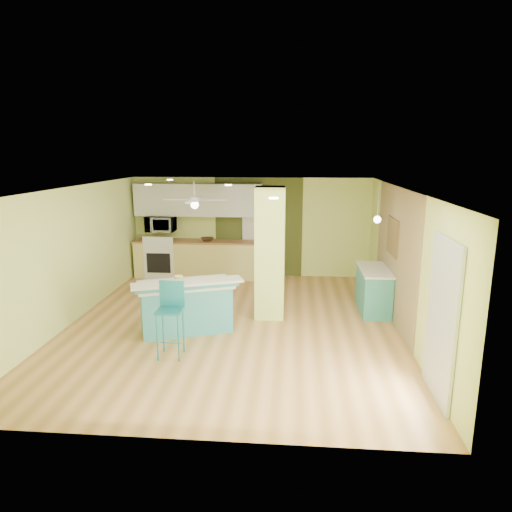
# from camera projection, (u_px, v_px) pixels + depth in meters

# --- Properties ---
(floor) EXTENTS (6.00, 7.00, 0.01)m
(floor) POSITION_uv_depth(u_px,v_px,m) (233.00, 324.00, 8.46)
(floor) COLOR #A6733A
(floor) RESTS_ON ground
(ceiling) EXTENTS (6.00, 7.00, 0.01)m
(ceiling) POSITION_uv_depth(u_px,v_px,m) (231.00, 188.00, 7.90)
(ceiling) COLOR white
(ceiling) RESTS_ON wall_back
(wall_back) EXTENTS (6.00, 0.01, 2.50)m
(wall_back) POSITION_uv_depth(u_px,v_px,m) (251.00, 227.00, 11.58)
(wall_back) COLOR #DBEA7D
(wall_back) RESTS_ON floor
(wall_front) EXTENTS (6.00, 0.01, 2.50)m
(wall_front) POSITION_uv_depth(u_px,v_px,m) (187.00, 335.00, 4.77)
(wall_front) COLOR #DBEA7D
(wall_front) RESTS_ON floor
(wall_left) EXTENTS (0.01, 7.00, 2.50)m
(wall_left) POSITION_uv_depth(u_px,v_px,m) (71.00, 255.00, 8.42)
(wall_left) COLOR #DBEA7D
(wall_left) RESTS_ON floor
(wall_right) EXTENTS (0.01, 7.00, 2.50)m
(wall_right) POSITION_uv_depth(u_px,v_px,m) (403.00, 262.00, 7.93)
(wall_right) COLOR #DBEA7D
(wall_right) RESTS_ON floor
(wood_panel) EXTENTS (0.02, 3.40, 2.50)m
(wood_panel) POSITION_uv_depth(u_px,v_px,m) (395.00, 254.00, 8.51)
(wood_panel) COLOR #876F4D
(wood_panel) RESTS_ON floor
(olive_accent) EXTENTS (2.20, 0.02, 2.50)m
(olive_accent) POSITION_uv_depth(u_px,v_px,m) (259.00, 227.00, 11.55)
(olive_accent) COLOR #434A1D
(olive_accent) RESTS_ON floor
(interior_door) EXTENTS (0.82, 0.05, 2.00)m
(interior_door) POSITION_uv_depth(u_px,v_px,m) (259.00, 237.00, 11.58)
(interior_door) COLOR silver
(interior_door) RESTS_ON floor
(french_door) EXTENTS (0.04, 1.08, 2.10)m
(french_door) POSITION_uv_depth(u_px,v_px,m) (441.00, 320.00, 5.74)
(french_door) COLOR silver
(french_door) RESTS_ON floor
(column) EXTENTS (0.55, 0.55, 2.50)m
(column) POSITION_uv_depth(u_px,v_px,m) (270.00, 253.00, 8.61)
(column) COLOR #CDE56A
(column) RESTS_ON floor
(kitchen_run) EXTENTS (3.25, 0.63, 0.94)m
(kitchen_run) POSITION_uv_depth(u_px,v_px,m) (199.00, 259.00, 11.57)
(kitchen_run) COLOR #DBCE73
(kitchen_run) RESTS_ON floor
(stove) EXTENTS (0.76, 0.66, 1.08)m
(stove) POSITION_uv_depth(u_px,v_px,m) (162.00, 259.00, 11.64)
(stove) COLOR white
(stove) RESTS_ON floor
(upper_cabinets) EXTENTS (3.20, 0.34, 0.80)m
(upper_cabinets) POSITION_uv_depth(u_px,v_px,m) (198.00, 200.00, 11.35)
(upper_cabinets) COLOR silver
(upper_cabinets) RESTS_ON wall_back
(microwave) EXTENTS (0.70, 0.48, 0.39)m
(microwave) POSITION_uv_depth(u_px,v_px,m) (161.00, 224.00, 11.45)
(microwave) COLOR white
(microwave) RESTS_ON wall_back
(ceiling_fan) EXTENTS (1.41, 1.41, 0.61)m
(ceiling_fan) POSITION_uv_depth(u_px,v_px,m) (195.00, 200.00, 10.03)
(ceiling_fan) COLOR white
(ceiling_fan) RESTS_ON ceiling
(pendant_lamp) EXTENTS (0.14, 0.14, 0.69)m
(pendant_lamp) POSITION_uv_depth(u_px,v_px,m) (377.00, 219.00, 8.55)
(pendant_lamp) COLOR silver
(pendant_lamp) RESTS_ON ceiling
(wall_decor) EXTENTS (0.03, 0.90, 0.70)m
(wall_decor) POSITION_uv_depth(u_px,v_px,m) (393.00, 237.00, 8.64)
(wall_decor) COLOR brown
(wall_decor) RESTS_ON wood_panel
(peninsula) EXTENTS (1.98, 1.55, 0.99)m
(peninsula) POSITION_uv_depth(u_px,v_px,m) (186.00, 305.00, 8.09)
(peninsula) COLOR teal
(peninsula) RESTS_ON floor
(bar_stool) EXTENTS (0.39, 0.39, 1.18)m
(bar_stool) POSITION_uv_depth(u_px,v_px,m) (171.00, 307.00, 7.02)
(bar_stool) COLOR teal
(bar_stool) RESTS_ON floor
(side_counter) EXTENTS (0.57, 1.34, 0.86)m
(side_counter) POSITION_uv_depth(u_px,v_px,m) (373.00, 289.00, 9.11)
(side_counter) COLOR teal
(side_counter) RESTS_ON floor
(fruit_bowl) EXTENTS (0.42, 0.42, 0.08)m
(fruit_bowl) POSITION_uv_depth(u_px,v_px,m) (207.00, 239.00, 11.42)
(fruit_bowl) COLOR #392517
(fruit_bowl) RESTS_ON kitchen_run
(canister) EXTENTS (0.15, 0.15, 0.16)m
(canister) POSITION_uv_depth(u_px,v_px,m) (179.00, 280.00, 7.93)
(canister) COLOR yellow
(canister) RESTS_ON peninsula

